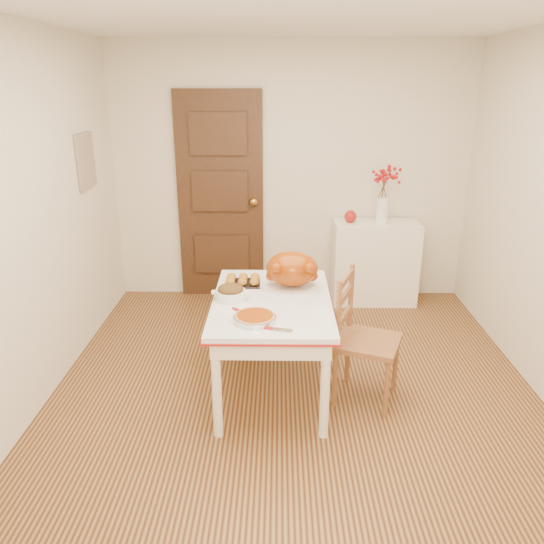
{
  "coord_description": "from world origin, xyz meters",
  "views": [
    {
      "loc": [
        -0.12,
        -3.24,
        2.13
      ],
      "look_at": [
        -0.16,
        0.15,
        0.9
      ],
      "focal_mm": 34.99,
      "sensor_mm": 36.0,
      "label": 1
    }
  ],
  "objects_px": {
    "chair_oak": "(368,339)",
    "pumpkin_pie": "(255,317)",
    "turkey_platter": "(292,271)",
    "sideboard": "(375,263)",
    "kitchen_table": "(272,346)"
  },
  "relations": [
    {
      "from": "sideboard",
      "to": "chair_oak",
      "type": "xyz_separation_m",
      "value": [
        -0.35,
        -1.77,
        0.05
      ]
    },
    {
      "from": "chair_oak",
      "to": "turkey_platter",
      "type": "relative_size",
      "value": 2.15
    },
    {
      "from": "kitchen_table",
      "to": "pumpkin_pie",
      "type": "bearing_deg",
      "value": -106.2
    },
    {
      "from": "turkey_platter",
      "to": "pumpkin_pie",
      "type": "height_order",
      "value": "turkey_platter"
    },
    {
      "from": "chair_oak",
      "to": "pumpkin_pie",
      "type": "distance_m",
      "value": 0.85
    },
    {
      "from": "chair_oak",
      "to": "pumpkin_pie",
      "type": "height_order",
      "value": "chair_oak"
    },
    {
      "from": "sideboard",
      "to": "chair_oak",
      "type": "distance_m",
      "value": 1.8
    },
    {
      "from": "turkey_platter",
      "to": "pumpkin_pie",
      "type": "relative_size",
      "value": 1.62
    },
    {
      "from": "chair_oak",
      "to": "pumpkin_pie",
      "type": "bearing_deg",
      "value": 130.26
    },
    {
      "from": "sideboard",
      "to": "chair_oak",
      "type": "bearing_deg",
      "value": -101.08
    },
    {
      "from": "sideboard",
      "to": "pumpkin_pie",
      "type": "distance_m",
      "value": 2.34
    },
    {
      "from": "turkey_platter",
      "to": "chair_oak",
      "type": "bearing_deg",
      "value": -34.26
    },
    {
      "from": "sideboard",
      "to": "turkey_platter",
      "type": "xyz_separation_m",
      "value": [
        -0.87,
        -1.49,
        0.44
      ]
    },
    {
      "from": "pumpkin_pie",
      "to": "chair_oak",
      "type": "bearing_deg",
      "value": 19.19
    },
    {
      "from": "sideboard",
      "to": "kitchen_table",
      "type": "height_order",
      "value": "sideboard"
    }
  ]
}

